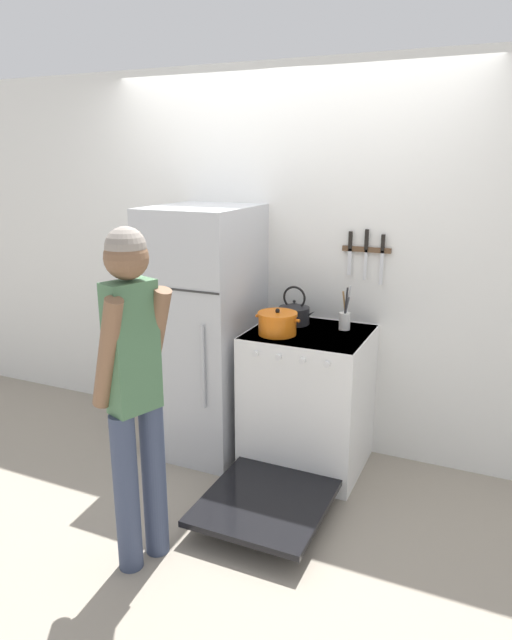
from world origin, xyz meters
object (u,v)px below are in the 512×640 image
stove_range (306,402)px  person (134,383)px  dutch_oven_pot (277,323)px  utensil_jar (345,319)px  refrigerator (205,332)px  tea_kettle (294,313)px

stove_range → person: size_ratio=0.83×
dutch_oven_pot → stove_range: bearing=29.0°
dutch_oven_pot → person: (-0.27, -1.10, -0.03)m
stove_range → utensil_jar: (0.18, 0.17, 0.53)m
refrigerator → tea_kettle: 0.62m
refrigerator → person: size_ratio=0.99×
person → refrigerator: bearing=33.4°
refrigerator → tea_kettle: bearing=15.6°
utensil_jar → person: size_ratio=0.17×
stove_range → person: bearing=-110.1°
tea_kettle → utensil_jar: (0.34, 0.01, -0.00)m
stove_range → dutch_oven_pot: dutch_oven_pot is taller
tea_kettle → person: 1.39m
stove_range → refrigerator: bearing=179.5°
dutch_oven_pot → person: person is taller
utensil_jar → dutch_oven_pot: bearing=-142.7°
refrigerator → dutch_oven_pot: size_ratio=5.80×
dutch_oven_pot → person: 1.13m
dutch_oven_pot → utensil_jar: size_ratio=1.02×
dutch_oven_pot → tea_kettle: (0.01, 0.26, 0.00)m
refrigerator → tea_kettle: (0.58, 0.16, 0.16)m
refrigerator → dutch_oven_pot: refrigerator is taller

